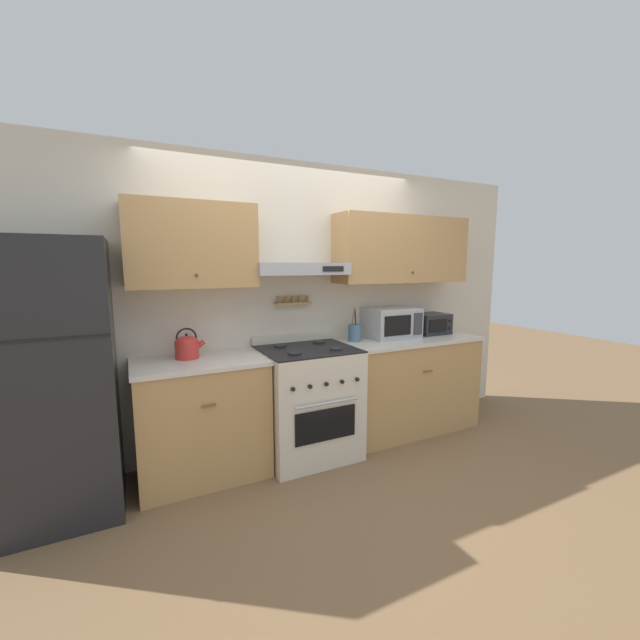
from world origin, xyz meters
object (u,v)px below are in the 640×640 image
at_px(microwave, 391,322).
at_px(utensil_crock, 355,332).
at_px(tea_kettle, 187,346).
at_px(stove_range, 308,401).
at_px(refrigerator, 46,381).
at_px(toaster_oven, 430,324).

distance_m(microwave, utensil_crock, 0.43).
distance_m(tea_kettle, utensil_crock, 1.51).
relative_size(stove_range, microwave, 2.01).
relative_size(refrigerator, toaster_oven, 5.18).
bearing_deg(tea_kettle, stove_range, -8.80).
height_order(refrigerator, utensil_crock, refrigerator).
relative_size(utensil_crock, toaster_oven, 0.90).
relative_size(tea_kettle, microwave, 0.47).
xyz_separation_m(microwave, utensil_crock, (-0.43, -0.02, -0.06)).
bearing_deg(toaster_oven, tea_kettle, 179.96).
xyz_separation_m(refrigerator, tea_kettle, (0.89, 0.15, 0.12)).
bearing_deg(toaster_oven, refrigerator, -177.38).
bearing_deg(microwave, utensil_crock, -177.63).
xyz_separation_m(refrigerator, microwave, (2.82, 0.17, 0.17)).
height_order(utensil_crock, toaster_oven, utensil_crock).
relative_size(refrigerator, tea_kettle, 7.62).
bearing_deg(microwave, stove_range, -170.46).
bearing_deg(microwave, toaster_oven, -2.27).
relative_size(tea_kettle, toaster_oven, 0.68).
distance_m(stove_range, utensil_crock, 0.79).
bearing_deg(tea_kettle, toaster_oven, -0.04).
bearing_deg(tea_kettle, utensil_crock, 0.00).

